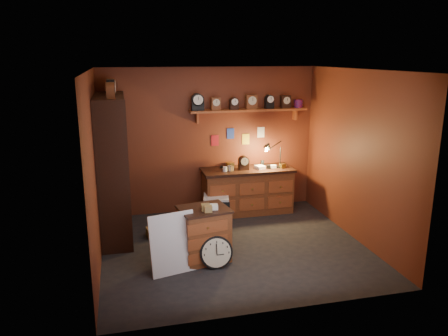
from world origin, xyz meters
TOP-DOWN VIEW (x-y plane):
  - floor at (0.00, 0.00)m, footprint 4.00×4.00m
  - room_shell at (0.04, 0.11)m, footprint 4.02×3.62m
  - shelving_unit at (-1.79, 0.98)m, footprint 0.47×1.60m
  - workbench at (0.65, 1.47)m, footprint 1.71×0.66m
  - low_cabinet at (-0.53, -0.29)m, footprint 0.78×0.69m
  - big_round_clock at (-0.42, -0.59)m, footprint 0.47×0.16m
  - white_panel at (-1.01, -0.58)m, footprint 0.67×0.32m
  - mini_fridge at (-0.02, 1.19)m, footprint 0.53×0.54m
  - floor_box_a at (-1.17, 0.70)m, footprint 0.28×0.25m
  - floor_box_b at (-0.82, -0.18)m, footprint 0.27×0.30m
  - floor_box_c at (-0.53, 1.01)m, footprint 0.24×0.21m

SIDE VIEW (x-z plane):
  - floor at x=0.00m, z-range 0.00..0.00m
  - white_panel at x=-1.01m, z-range -0.43..0.43m
  - floor_box_b at x=-0.82m, z-range 0.00..0.12m
  - floor_box_a at x=-1.17m, z-range 0.00..0.16m
  - floor_box_c at x=-0.53m, z-range 0.00..0.17m
  - big_round_clock at x=-0.42m, z-range -0.01..0.46m
  - mini_fridge at x=-0.02m, z-range 0.00..0.46m
  - low_cabinet at x=-0.53m, z-range -0.01..0.86m
  - workbench at x=0.65m, z-range -0.21..1.15m
  - shelving_unit at x=-1.79m, z-range -0.03..2.54m
  - room_shell at x=0.04m, z-range 0.37..3.08m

